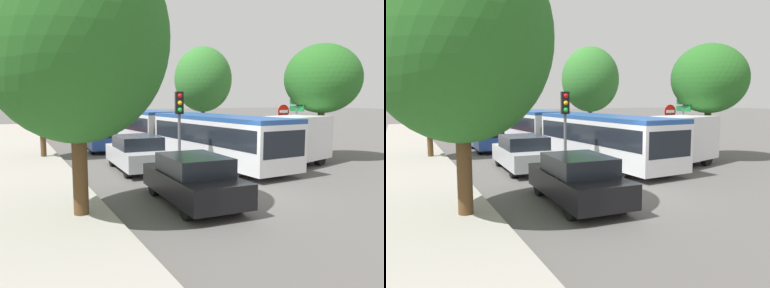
{
  "view_description": "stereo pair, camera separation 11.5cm",
  "coord_description": "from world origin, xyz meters",
  "views": [
    {
      "loc": [
        -6.8,
        -10.02,
        3.11
      ],
      "look_at": [
        0.2,
        4.15,
        1.2
      ],
      "focal_mm": 35.0,
      "sensor_mm": 36.0,
      "label": 1
    },
    {
      "loc": [
        -6.69,
        -10.07,
        3.11
      ],
      "look_at": [
        0.2,
        4.15,
        1.2
      ],
      "focal_mm": 35.0,
      "sensor_mm": 36.0,
      "label": 2
    }
  ],
  "objects": [
    {
      "name": "kerb_strip_left",
      "position": [
        -6.03,
        17.12,
        0.07
      ],
      "size": [
        3.2,
        44.24,
        0.14
      ],
      "primitive_type": "cube",
      "color": "#9E998E",
      "rests_on": "ground"
    },
    {
      "name": "tree_left_mid",
      "position": [
        -5.2,
        10.63,
        3.85
      ],
      "size": [
        3.26,
        3.26,
        5.68
      ],
      "color": "#51381E",
      "rests_on": "ground"
    },
    {
      "name": "queued_car_blue",
      "position": [
        -1.83,
        12.38,
        0.7
      ],
      "size": [
        1.85,
        4.04,
        1.38
      ],
      "rotation": [
        0.0,
        0.0,
        1.53
      ],
      "color": "#284799",
      "rests_on": "ground"
    },
    {
      "name": "white_van",
      "position": [
        4.66,
        3.27,
        1.24
      ],
      "size": [
        5.35,
        3.26,
        2.31
      ],
      "rotation": [
        0.0,
        0.0,
        3.42
      ],
      "color": "silver",
      "rests_on": "ground"
    },
    {
      "name": "queued_car_red",
      "position": [
        -1.91,
        18.56,
        0.75
      ],
      "size": [
        1.98,
        4.32,
        1.48
      ],
      "rotation": [
        0.0,
        0.0,
        1.53
      ],
      "color": "#B21E19",
      "rests_on": "ground"
    },
    {
      "name": "city_bus_rear",
      "position": [
        -1.85,
        34.25,
        1.39
      ],
      "size": [
        2.62,
        11.21,
        2.41
      ],
      "rotation": [
        0.0,
        0.0,
        1.56
      ],
      "color": "red",
      "rests_on": "ground"
    },
    {
      "name": "traffic_light",
      "position": [
        -0.58,
        3.72,
        2.5
      ],
      "size": [
        0.36,
        0.39,
        3.4
      ],
      "rotation": [
        0.0,
        0.0,
        -1.77
      ],
      "color": "#56595E",
      "rests_on": "ground"
    },
    {
      "name": "direction_sign_post",
      "position": [
        6.45,
        4.76,
        2.57
      ],
      "size": [
        0.39,
        1.37,
        3.6
      ],
      "rotation": [
        0.0,
        0.0,
        2.9
      ],
      "color": "#56595E",
      "rests_on": "ground"
    },
    {
      "name": "tree_left_near",
      "position": [
        -5.1,
        -0.32,
        4.5
      ],
      "size": [
        4.68,
        4.68,
        7.28
      ],
      "color": "#51381E",
      "rests_on": "ground"
    },
    {
      "name": "ground_plane",
      "position": [
        0.0,
        0.0,
        0.0
      ],
      "size": [
        200.0,
        200.0,
        0.0
      ],
      "primitive_type": "plane",
      "color": "#565451"
    },
    {
      "name": "tree_right_near",
      "position": [
        7.55,
        4.17,
        4.03
      ],
      "size": [
        3.81,
        3.81,
        5.86
      ],
      "color": "#51381E",
      "rests_on": "ground"
    },
    {
      "name": "no_entry_sign",
      "position": [
        5.9,
        5.11,
        1.88
      ],
      "size": [
        0.7,
        0.08,
        2.82
      ],
      "rotation": [
        0.0,
        0.0,
        -1.57
      ],
      "color": "#56595E",
      "rests_on": "ground"
    },
    {
      "name": "queued_car_black",
      "position": [
        -1.96,
        -0.28,
        0.74
      ],
      "size": [
        1.97,
        4.29,
        1.47
      ],
      "rotation": [
        0.0,
        0.0,
        1.53
      ],
      "color": "black",
      "rests_on": "ground"
    },
    {
      "name": "queued_car_silver",
      "position": [
        -1.81,
        5.48,
        0.77
      ],
      "size": [
        2.05,
        4.47,
        1.53
      ],
      "rotation": [
        0.0,
        0.0,
        1.53
      ],
      "color": "#B7BABF",
      "rests_on": "ground"
    },
    {
      "name": "articulated_bus",
      "position": [
        1.8,
        8.55,
        1.35
      ],
      "size": [
        3.5,
        15.89,
        2.34
      ],
      "rotation": [
        0.0,
        0.0,
        -1.5
      ],
      "color": "silver",
      "rests_on": "ground"
    },
    {
      "name": "tree_right_mid",
      "position": [
        7.22,
        16.17,
        4.49
      ],
      "size": [
        4.5,
        4.5,
        7.16
      ],
      "color": "#51381E",
      "rests_on": "ground"
    }
  ]
}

